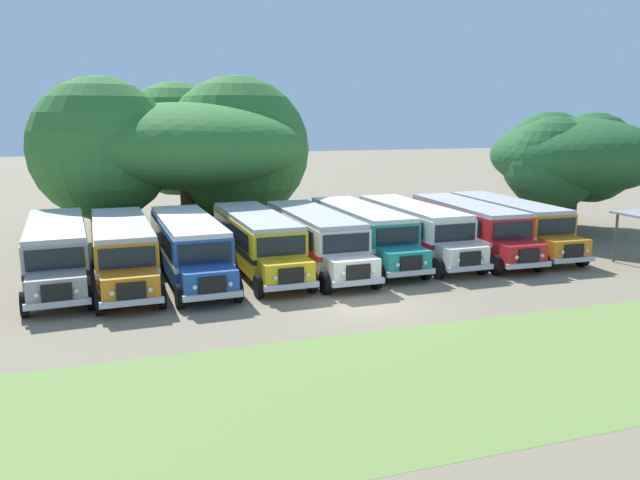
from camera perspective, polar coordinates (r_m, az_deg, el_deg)
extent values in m
plane|color=#84755B|center=(25.58, 4.19, -5.97)|extent=(220.00, 220.00, 0.00)
cube|color=olive|center=(19.45, 12.68, -11.92)|extent=(80.00, 8.53, 0.01)
cube|color=#9E9993|center=(31.20, -23.05, -0.76)|extent=(3.08, 9.34, 2.10)
cube|color=#282828|center=(31.24, -23.02, -1.06)|extent=(3.11, 9.36, 0.24)
cube|color=black|center=(31.40, -20.80, 0.41)|extent=(0.55, 7.99, 0.80)
cube|color=black|center=(31.46, -25.42, 0.07)|extent=(0.55, 7.99, 0.80)
cube|color=#B2B2B7|center=(31.00, -23.21, 1.34)|extent=(3.00, 9.24, 0.22)
cube|color=#9E9993|center=(26.15, -23.06, -4.14)|extent=(2.28, 1.54, 1.05)
cube|color=black|center=(25.43, -23.08, -4.51)|extent=(1.10, 0.17, 0.70)
cube|color=#B7B7BC|center=(25.51, -23.01, -5.46)|extent=(2.41, 0.35, 0.24)
cube|color=black|center=(26.57, -23.22, -1.65)|extent=(2.20, 0.20, 0.84)
cube|color=#282828|center=(35.77, -22.97, 0.52)|extent=(0.90, 0.12, 1.30)
sphere|color=#EAE5C6|center=(25.37, -21.50, -4.42)|extent=(0.20, 0.20, 0.20)
sphere|color=#EAE5C6|center=(25.41, -24.66, -4.65)|extent=(0.20, 0.20, 0.20)
cylinder|color=black|center=(26.38, -20.36, -5.00)|extent=(0.34, 1.02, 1.00)
cylinder|color=black|center=(26.45, -25.58, -5.37)|extent=(0.34, 1.02, 1.00)
cylinder|color=black|center=(34.35, -20.87, -1.35)|extent=(0.34, 1.02, 1.00)
cylinder|color=black|center=(34.40, -24.86, -1.65)|extent=(0.34, 1.02, 1.00)
cube|color=orange|center=(30.45, -17.79, -0.67)|extent=(2.82, 9.28, 2.10)
cube|color=white|center=(30.48, -17.77, -0.98)|extent=(2.85, 9.30, 0.24)
cube|color=black|center=(30.72, -15.51, 0.51)|extent=(0.32, 8.00, 0.80)
cube|color=black|center=(30.62, -20.24, 0.19)|extent=(0.32, 8.00, 0.80)
cube|color=#B2B2B7|center=(30.24, -17.92, 1.48)|extent=(2.73, 9.18, 0.22)
cube|color=orange|center=(25.41, -17.09, -4.17)|extent=(2.25, 1.48, 1.05)
cube|color=black|center=(24.69, -16.98, -4.55)|extent=(1.10, 0.14, 0.70)
cube|color=#B7B7BC|center=(24.77, -16.92, -5.53)|extent=(2.41, 0.28, 0.24)
cube|color=black|center=(25.82, -17.32, -1.59)|extent=(2.20, 0.14, 0.84)
cube|color=white|center=(35.00, -18.17, 0.63)|extent=(0.90, 0.09, 1.30)
sphere|color=#EAE5C6|center=(24.68, -15.35, -4.46)|extent=(0.20, 0.20, 0.20)
sphere|color=#EAE5C6|center=(24.62, -18.61, -4.69)|extent=(0.20, 0.20, 0.20)
cylinder|color=black|center=(25.73, -14.36, -5.04)|extent=(0.31, 1.01, 1.00)
cylinder|color=black|center=(25.62, -19.72, -5.43)|extent=(0.31, 1.01, 1.00)
cylinder|color=black|center=(33.66, -15.91, -1.29)|extent=(0.31, 1.01, 1.00)
cylinder|color=black|center=(33.57, -19.99, -1.57)|extent=(0.31, 1.01, 1.00)
cube|color=#23519E|center=(30.48, -12.05, -0.36)|extent=(2.84, 9.29, 2.10)
cube|color=silver|center=(30.52, -12.04, -0.67)|extent=(2.87, 9.31, 0.24)
cube|color=black|center=(30.89, -9.85, 0.81)|extent=(0.34, 8.00, 0.80)
cube|color=black|center=(30.53, -14.53, 0.50)|extent=(0.34, 8.00, 0.80)
cube|color=silver|center=(30.28, -12.14, 1.79)|extent=(2.76, 9.18, 0.22)
cube|color=#23519E|center=(25.51, -10.18, -3.78)|extent=(2.25, 1.48, 1.05)
cube|color=black|center=(24.80, -9.87, -4.14)|extent=(1.10, 0.14, 0.70)
cube|color=#B7B7BC|center=(24.88, -9.82, -5.12)|extent=(2.41, 0.29, 0.24)
cube|color=black|center=(25.91, -10.53, -1.22)|extent=(2.20, 0.14, 0.84)
cube|color=silver|center=(35.00, -13.20, 0.90)|extent=(0.90, 0.09, 1.30)
sphere|color=#EAE5C6|center=(24.88, -8.26, -4.04)|extent=(0.20, 0.20, 0.20)
sphere|color=#EAE5C6|center=(24.64, -11.45, -4.30)|extent=(0.20, 0.20, 0.20)
cylinder|color=black|center=(25.97, -7.57, -4.63)|extent=(0.32, 1.01, 1.00)
cylinder|color=black|center=(25.57, -12.83, -5.07)|extent=(0.32, 1.01, 1.00)
cylinder|color=black|center=(33.78, -10.75, -1.00)|extent=(0.32, 1.01, 1.00)
cylinder|color=black|center=(33.47, -14.79, -1.29)|extent=(0.32, 1.01, 1.00)
cube|color=yellow|center=(31.41, -5.95, 0.17)|extent=(2.74, 9.26, 2.10)
cube|color=black|center=(31.45, -5.95, -0.13)|extent=(2.77, 9.28, 0.24)
cube|color=black|center=(31.93, -3.89, 1.30)|extent=(0.25, 8.00, 0.80)
cube|color=black|center=(31.34, -8.36, 1.01)|extent=(0.25, 8.00, 0.80)
cube|color=#B2B2B7|center=(31.21, -6.00, 2.26)|extent=(2.66, 9.16, 0.22)
cube|color=yellow|center=(26.54, -3.13, -3.02)|extent=(2.24, 1.46, 1.05)
cube|color=black|center=(25.85, -2.65, -3.35)|extent=(1.10, 0.13, 0.70)
cube|color=#B7B7BC|center=(25.92, -2.62, -4.29)|extent=(2.40, 0.26, 0.24)
cube|color=black|center=(26.93, -3.57, -0.57)|extent=(2.20, 0.12, 0.84)
cube|color=black|center=(35.86, -7.75, 1.34)|extent=(0.90, 0.08, 1.30)
sphere|color=#EAE5C6|center=(26.01, -1.15, -3.24)|extent=(0.20, 0.20, 0.20)
sphere|color=#EAE5C6|center=(25.61, -4.12, -3.51)|extent=(0.20, 0.20, 0.20)
cylinder|color=black|center=(27.12, -0.75, -3.84)|extent=(0.31, 1.01, 1.00)
cylinder|color=black|center=(26.46, -5.68, -4.28)|extent=(0.31, 1.01, 1.00)
cylinder|color=black|center=(34.76, -5.21, -0.50)|extent=(0.31, 1.01, 1.00)
cylinder|color=black|center=(34.25, -9.09, -0.78)|extent=(0.31, 1.01, 1.00)
cube|color=silver|center=(31.87, -0.67, 0.39)|extent=(2.65, 9.24, 2.10)
cube|color=red|center=(31.91, -0.67, 0.10)|extent=(2.69, 9.26, 0.24)
cube|color=black|center=(32.48, 1.28, 1.49)|extent=(0.17, 8.00, 0.80)
cube|color=black|center=(31.69, -3.02, 1.23)|extent=(0.17, 8.00, 0.80)
cube|color=#B2B2B7|center=(31.68, -0.68, 2.45)|extent=(2.57, 9.14, 0.22)
cube|color=silver|center=(27.14, 2.94, -2.70)|extent=(2.22, 1.44, 1.05)
cube|color=black|center=(26.47, 3.55, -3.01)|extent=(1.10, 0.12, 0.70)
cube|color=#B7B7BC|center=(26.55, 3.57, -3.93)|extent=(2.40, 0.24, 0.24)
cube|color=black|center=(27.52, 2.43, -0.31)|extent=(2.20, 0.10, 0.84)
cube|color=red|center=(36.23, -3.02, 1.53)|extent=(0.90, 0.08, 1.30)
sphere|color=#EAE5C6|center=(26.70, 4.98, -2.90)|extent=(0.20, 0.20, 0.20)
sphere|color=#EAE5C6|center=(26.17, 2.18, -3.16)|extent=(0.20, 0.20, 0.20)
cylinder|color=black|center=(27.82, 5.14, -3.49)|extent=(0.30, 1.00, 1.00)
cylinder|color=black|center=(26.94, 0.48, -3.94)|extent=(0.30, 1.00, 1.00)
cylinder|color=black|center=(35.24, -0.39, -0.29)|extent=(0.30, 1.00, 1.00)
cylinder|color=black|center=(34.55, -4.15, -0.56)|extent=(0.30, 1.00, 1.00)
cube|color=teal|center=(33.57, 3.66, 0.93)|extent=(2.62, 9.23, 2.10)
cube|color=white|center=(33.60, 3.66, 0.64)|extent=(2.65, 9.25, 0.24)
cube|color=black|center=(34.26, 5.44, 1.96)|extent=(0.14, 8.00, 0.80)
cube|color=black|center=(33.29, 1.46, 1.73)|extent=(0.14, 8.00, 0.80)
cube|color=silver|center=(33.38, 3.69, 2.88)|extent=(2.54, 9.13, 0.22)
cube|color=teal|center=(28.97, 7.71, -1.88)|extent=(2.22, 1.43, 1.05)
cube|color=black|center=(28.33, 8.39, -2.16)|extent=(1.10, 0.11, 0.70)
cube|color=#B7B7BC|center=(28.39, 8.40, -3.02)|extent=(2.40, 0.23, 0.24)
cube|color=black|center=(29.34, 7.18, 0.34)|extent=(2.20, 0.09, 0.84)
cube|color=white|center=(37.82, 0.95, 1.96)|extent=(0.90, 0.07, 1.30)
sphere|color=#EAE5C6|center=(28.61, 9.68, -2.06)|extent=(0.20, 0.20, 0.20)
sphere|color=#EAE5C6|center=(27.97, 7.16, -2.29)|extent=(0.20, 0.20, 0.20)
cylinder|color=black|center=(29.73, 9.67, -2.64)|extent=(0.29, 1.00, 1.00)
cylinder|color=black|center=(28.67, 5.45, -3.05)|extent=(0.29, 1.00, 1.00)
cylinder|color=black|center=(36.94, 3.55, 0.23)|extent=(0.29, 1.00, 1.00)
cylinder|color=black|center=(36.10, 0.04, -0.01)|extent=(0.29, 1.00, 1.00)
cube|color=silver|center=(34.76, 8.36, 1.19)|extent=(2.61, 9.23, 2.10)
cube|color=maroon|center=(34.79, 8.35, 0.91)|extent=(2.64, 9.25, 0.24)
cube|color=black|center=(35.53, 9.98, 2.17)|extent=(0.13, 8.00, 0.80)
cube|color=black|center=(34.38, 6.28, 1.97)|extent=(0.13, 8.00, 0.80)
cube|color=silver|center=(34.58, 8.42, 3.08)|extent=(2.53, 9.13, 0.22)
cube|color=silver|center=(30.35, 12.93, -1.47)|extent=(2.22, 1.43, 1.05)
cube|color=black|center=(29.74, 13.69, -1.71)|extent=(1.10, 0.11, 0.70)
cube|color=#B7B7BC|center=(29.81, 13.69, -2.53)|extent=(2.40, 0.23, 0.24)
cube|color=black|center=(30.71, 12.36, 0.66)|extent=(2.20, 0.09, 0.84)
cube|color=maroon|center=(38.87, 5.23, 2.17)|extent=(0.90, 0.07, 1.30)
sphere|color=#EAE5C6|center=(30.08, 14.86, -1.63)|extent=(0.20, 0.20, 0.20)
sphere|color=#EAE5C6|center=(29.33, 12.59, -1.84)|extent=(0.20, 0.20, 0.20)
cylinder|color=black|center=(31.19, 14.67, -2.20)|extent=(0.29, 1.00, 1.00)
cylinder|color=black|center=(29.95, 10.84, -2.58)|extent=(0.29, 1.00, 1.00)
cylinder|color=black|center=(38.11, 7.85, 0.48)|extent=(0.29, 1.00, 1.00)
cylinder|color=black|center=(37.10, 4.54, 0.26)|extent=(0.29, 1.00, 1.00)
cube|color=red|center=(36.01, 13.28, 1.35)|extent=(2.85, 9.29, 2.10)
cube|color=white|center=(36.04, 13.26, 1.09)|extent=(2.88, 9.31, 0.24)
cube|color=black|center=(36.82, 14.81, 2.28)|extent=(0.35, 8.00, 0.80)
cube|color=black|center=(35.59, 11.29, 2.14)|extent=(0.35, 8.00, 0.80)
cube|color=#B2B2B7|center=(35.83, 13.36, 3.18)|extent=(2.77, 9.19, 0.22)
cube|color=red|center=(31.70, 17.92, -1.20)|extent=(2.25, 1.48, 1.05)
cube|color=black|center=(31.10, 18.69, -1.43)|extent=(1.10, 0.14, 0.70)
cube|color=#B7B7BC|center=(31.16, 18.68, -2.22)|extent=(2.41, 0.29, 0.24)
cube|color=black|center=(32.05, 17.37, 0.84)|extent=(2.20, 0.14, 0.84)
cube|color=white|center=(40.05, 10.03, 2.31)|extent=(0.90, 0.09, 1.30)
sphere|color=#EAE5C6|center=(31.46, 19.78, -1.36)|extent=(0.20, 0.20, 0.20)
sphere|color=#EAE5C6|center=(30.67, 17.66, -1.54)|extent=(0.20, 0.20, 0.20)
cylinder|color=black|center=(32.57, 19.52, -1.92)|extent=(0.32, 1.01, 1.00)
cylinder|color=black|center=(31.24, 15.94, -2.24)|extent=(0.32, 1.01, 1.00)
cylinder|color=black|center=(39.35, 12.59, 0.66)|extent=(0.32, 1.01, 1.00)
cylinder|color=black|center=(38.26, 9.44, 0.48)|extent=(0.32, 1.01, 1.00)
cube|color=orange|center=(37.74, 16.71, 1.62)|extent=(2.82, 9.28, 2.10)
cube|color=white|center=(37.77, 16.69, 1.37)|extent=(2.85, 9.30, 0.24)
cube|color=black|center=(38.62, 18.09, 2.50)|extent=(0.32, 8.00, 0.80)
cube|color=black|center=(37.24, 14.86, 2.38)|extent=(0.32, 8.00, 0.80)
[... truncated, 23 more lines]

